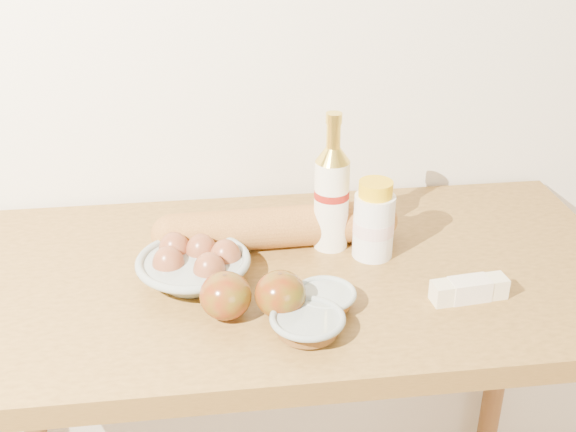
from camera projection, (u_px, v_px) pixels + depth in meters
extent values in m
cube|color=olive|center=(286.00, 279.00, 1.26)|extent=(1.20, 0.60, 0.04)
cylinder|color=brown|center=(30.00, 406.00, 1.62)|extent=(0.05, 0.05, 0.86)
cylinder|color=brown|center=(498.00, 366.00, 1.75)|extent=(0.05, 0.05, 0.86)
cylinder|color=white|center=(331.00, 205.00, 1.29)|extent=(0.08, 0.08, 0.17)
cylinder|color=maroon|center=(332.00, 194.00, 1.28)|extent=(0.08, 0.08, 0.01)
cone|color=yellow|center=(333.00, 154.00, 1.24)|extent=(0.08, 0.08, 0.03)
cylinder|color=yellow|center=(333.00, 135.00, 1.23)|extent=(0.03, 0.03, 0.04)
cylinder|color=yellow|center=(334.00, 118.00, 1.21)|extent=(0.04, 0.04, 0.02)
cylinder|color=white|center=(374.00, 226.00, 1.27)|extent=(0.09, 0.09, 0.12)
cylinder|color=silver|center=(374.00, 226.00, 1.27)|extent=(0.09, 0.09, 0.03)
cylinder|color=yellow|center=(376.00, 189.00, 1.24)|extent=(0.07, 0.07, 0.03)
torus|color=gray|center=(193.00, 261.00, 1.20)|extent=(0.25, 0.25, 0.01)
ellipsoid|color=brown|center=(169.00, 265.00, 1.20)|extent=(0.07, 0.07, 0.07)
ellipsoid|color=brown|center=(210.00, 271.00, 1.18)|extent=(0.07, 0.07, 0.07)
ellipsoid|color=brown|center=(201.00, 252.00, 1.24)|extent=(0.07, 0.07, 0.07)
ellipsoid|color=brown|center=(175.00, 250.00, 1.24)|extent=(0.07, 0.07, 0.07)
ellipsoid|color=brown|center=(226.00, 258.00, 1.22)|extent=(0.07, 0.07, 0.07)
cylinder|color=#C1803B|center=(277.00, 227.00, 1.31)|extent=(0.38, 0.08, 0.08)
sphere|color=#C1803B|center=(172.00, 235.00, 1.28)|extent=(0.08, 0.08, 0.08)
sphere|color=#C1803B|center=(377.00, 220.00, 1.33)|extent=(0.08, 0.08, 0.08)
ellipsoid|color=maroon|center=(280.00, 294.00, 1.12)|extent=(0.10, 0.10, 0.07)
cylinder|color=#482E18|center=(280.00, 277.00, 1.10)|extent=(0.01, 0.01, 0.01)
ellipsoid|color=maroon|center=(226.00, 296.00, 1.11)|extent=(0.08, 0.08, 0.07)
cylinder|color=#4B2E19|center=(225.00, 278.00, 1.10)|extent=(0.01, 0.01, 0.01)
torus|color=gray|center=(308.00, 318.00, 1.08)|extent=(0.14, 0.14, 0.01)
cylinder|color=brown|center=(307.00, 325.00, 1.08)|extent=(0.11, 0.11, 0.02)
torus|color=#99A7A0|center=(325.00, 293.00, 1.14)|extent=(0.13, 0.13, 0.01)
cylinder|color=brown|center=(325.00, 299.00, 1.15)|extent=(0.11, 0.11, 0.02)
cube|color=beige|center=(469.00, 289.00, 1.16)|extent=(0.13, 0.05, 0.03)
cube|color=beige|center=(469.00, 289.00, 1.16)|extent=(0.07, 0.04, 0.04)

